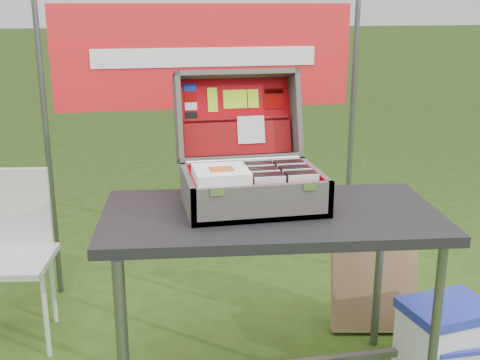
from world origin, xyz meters
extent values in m
cube|color=#242427|center=(0.09, -0.02, 0.79)|extent=(1.35, 0.78, 0.04)
cylinder|color=#59595B|center=(0.68, -0.29, 0.38)|extent=(0.04, 0.04, 0.77)
cylinder|color=#59595B|center=(-0.50, 0.24, 0.38)|extent=(0.04, 0.04, 0.77)
cylinder|color=#59595B|center=(0.68, 0.24, 0.38)|extent=(0.04, 0.04, 0.77)
cube|color=#625C56|center=(0.03, 0.04, 0.82)|extent=(0.53, 0.38, 0.02)
cube|color=#625C56|center=(0.03, -0.13, 0.88)|extent=(0.53, 0.02, 0.14)
cube|color=#625C56|center=(0.03, 0.22, 0.88)|extent=(0.53, 0.02, 0.14)
cube|color=#625C56|center=(-0.22, 0.04, 0.88)|extent=(0.02, 0.38, 0.14)
cube|color=#625C56|center=(0.29, 0.04, 0.88)|extent=(0.02, 0.38, 0.14)
cube|color=red|center=(0.03, 0.04, 0.83)|extent=(0.49, 0.34, 0.01)
cube|color=silver|center=(-0.14, -0.14, 0.94)|extent=(0.05, 0.01, 0.03)
cube|color=silver|center=(0.20, -0.14, 0.94)|extent=(0.05, 0.01, 0.03)
cylinder|color=silver|center=(0.03, 0.23, 0.95)|extent=(0.48, 0.02, 0.02)
cube|color=#625C56|center=(0.03, 0.41, 1.10)|extent=(0.53, 0.12, 0.37)
cube|color=#625C56|center=(0.03, 0.40, 1.28)|extent=(0.53, 0.14, 0.06)
cube|color=#625C56|center=(0.03, 0.30, 0.94)|extent=(0.53, 0.14, 0.06)
cube|color=#625C56|center=(-0.22, 0.35, 1.11)|extent=(0.02, 0.24, 0.40)
cube|color=#625C56|center=(0.29, 0.35, 1.11)|extent=(0.02, 0.24, 0.40)
cube|color=red|center=(0.03, 0.40, 1.10)|extent=(0.48, 0.10, 0.32)
cube|color=red|center=(0.03, -0.12, 0.89)|extent=(0.49, 0.01, 0.12)
cube|color=red|center=(0.03, 0.21, 0.89)|extent=(0.49, 0.01, 0.12)
cube|color=red|center=(-0.21, 0.04, 0.89)|extent=(0.01, 0.34, 0.12)
cube|color=red|center=(0.27, 0.04, 0.89)|extent=(0.01, 0.34, 0.12)
cube|color=maroon|center=(0.03, 0.36, 1.02)|extent=(0.47, 0.07, 0.15)
cube|color=maroon|center=(0.03, 0.37, 1.09)|extent=(0.46, 0.02, 0.02)
cube|color=silver|center=(0.09, 0.35, 1.05)|extent=(0.12, 0.04, 0.12)
cube|color=#1933B2|center=(-0.16, 0.43, 1.23)|extent=(0.05, 0.01, 0.03)
cube|color=#9C0200|center=(-0.16, 0.42, 1.19)|extent=(0.05, 0.01, 0.03)
cube|color=white|center=(-0.16, 0.41, 1.15)|extent=(0.05, 0.01, 0.03)
cube|color=black|center=(-0.16, 0.40, 1.11)|extent=(0.05, 0.01, 0.03)
cube|color=#AAEF17|center=(-0.07, 0.41, 1.18)|extent=(0.04, 0.03, 0.10)
cube|color=#AAEF17|center=(0.03, 0.41, 1.18)|extent=(0.10, 0.02, 0.08)
cube|color=#AAEF17|center=(0.11, 0.41, 1.18)|extent=(0.05, 0.02, 0.08)
cube|color=#9C0200|center=(0.21, 0.41, 1.18)|extent=(0.09, 0.03, 0.09)
cube|color=black|center=(0.21, 0.42, 1.21)|extent=(0.08, 0.01, 0.02)
cube|color=silver|center=(0.07, -0.10, 0.90)|extent=(0.12, 0.01, 0.13)
cube|color=black|center=(0.07, -0.08, 0.90)|extent=(0.12, 0.01, 0.13)
cube|color=black|center=(0.07, -0.06, 0.90)|extent=(0.12, 0.01, 0.13)
cube|color=black|center=(0.07, -0.04, 0.90)|extent=(0.12, 0.01, 0.13)
cube|color=silver|center=(0.07, -0.02, 0.90)|extent=(0.12, 0.01, 0.13)
cube|color=black|center=(0.07, 0.01, 0.90)|extent=(0.12, 0.01, 0.13)
cube|color=black|center=(0.07, 0.03, 0.90)|extent=(0.12, 0.01, 0.13)
cube|color=black|center=(0.07, 0.05, 0.90)|extent=(0.12, 0.01, 0.13)
cube|color=silver|center=(0.07, 0.07, 0.90)|extent=(0.12, 0.01, 0.13)
cube|color=black|center=(0.07, 0.09, 0.90)|extent=(0.12, 0.01, 0.13)
cube|color=black|center=(0.07, 0.11, 0.90)|extent=(0.12, 0.01, 0.13)
cube|color=black|center=(0.07, 0.13, 0.90)|extent=(0.12, 0.01, 0.13)
cube|color=silver|center=(0.07, 0.15, 0.90)|extent=(0.12, 0.01, 0.13)
cube|color=silver|center=(0.19, -0.10, 0.90)|extent=(0.12, 0.01, 0.13)
cube|color=black|center=(0.19, -0.08, 0.90)|extent=(0.12, 0.01, 0.13)
cube|color=black|center=(0.19, -0.06, 0.90)|extent=(0.12, 0.01, 0.13)
cube|color=black|center=(0.19, -0.04, 0.90)|extent=(0.12, 0.01, 0.13)
cube|color=silver|center=(0.19, -0.02, 0.90)|extent=(0.12, 0.01, 0.13)
cube|color=black|center=(0.19, 0.01, 0.90)|extent=(0.12, 0.01, 0.13)
cube|color=black|center=(0.19, 0.03, 0.90)|extent=(0.12, 0.01, 0.13)
cube|color=black|center=(0.19, 0.05, 0.90)|extent=(0.12, 0.01, 0.13)
cube|color=silver|center=(0.19, 0.07, 0.90)|extent=(0.12, 0.01, 0.13)
cube|color=black|center=(0.19, 0.09, 0.90)|extent=(0.12, 0.01, 0.13)
cube|color=black|center=(0.19, 0.11, 0.90)|extent=(0.12, 0.01, 0.13)
cube|color=black|center=(0.19, 0.13, 0.90)|extent=(0.12, 0.01, 0.13)
cube|color=silver|center=(0.19, 0.15, 0.90)|extent=(0.12, 0.01, 0.13)
cube|color=white|center=(-0.10, -0.03, 0.95)|extent=(0.20, 0.20, 0.00)
cube|color=white|center=(-0.10, -0.03, 0.96)|extent=(0.20, 0.20, 0.00)
cube|color=white|center=(-0.10, -0.03, 0.96)|extent=(0.20, 0.20, 0.00)
cube|color=white|center=(-0.10, -0.03, 0.97)|extent=(0.20, 0.20, 0.00)
cube|color=white|center=(-0.10, -0.03, 0.97)|extent=(0.20, 0.20, 0.00)
cube|color=white|center=(-0.10, -0.03, 0.98)|extent=(0.20, 0.20, 0.00)
cube|color=white|center=(-0.10, -0.03, 0.98)|extent=(0.20, 0.20, 0.00)
cube|color=white|center=(-0.10, -0.03, 0.99)|extent=(0.20, 0.20, 0.00)
cube|color=#D85919|center=(-0.10, -0.04, 0.99)|extent=(0.09, 0.07, 0.00)
cube|color=white|center=(0.89, -0.02, 0.14)|extent=(0.39, 0.32, 0.28)
cube|color=#2633B0|center=(0.89, -0.02, 0.30)|extent=(0.41, 0.34, 0.04)
cube|color=#2633B0|center=(0.89, -0.17, 0.18)|extent=(0.22, 0.02, 0.02)
cube|color=silver|center=(-1.00, 0.60, 0.42)|extent=(0.43, 0.43, 0.03)
cube|color=silver|center=(-1.00, 0.78, 0.63)|extent=(0.37, 0.09, 0.39)
cylinder|color=silver|center=(-0.85, 0.44, 0.21)|extent=(0.02, 0.02, 0.42)
cylinder|color=silver|center=(-0.85, 0.76, 0.21)|extent=(0.02, 0.02, 0.42)
cylinder|color=silver|center=(-0.85, 0.78, 0.62)|extent=(0.02, 0.02, 0.39)
cube|color=#A0724E|center=(0.73, 0.40, 0.22)|extent=(0.45, 0.27, 0.45)
cylinder|color=#59595B|center=(-0.85, 1.10, 0.85)|extent=(0.03, 0.03, 1.70)
cylinder|color=#59595B|center=(0.85, 1.10, 0.85)|extent=(0.03, 0.03, 1.70)
cube|color=red|center=(0.00, 1.09, 1.30)|extent=(1.60, 0.02, 0.55)
cube|color=white|center=(0.00, 1.08, 1.30)|extent=(1.20, 0.00, 0.10)
camera|label=1|loc=(-0.45, -2.14, 1.58)|focal=45.00mm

